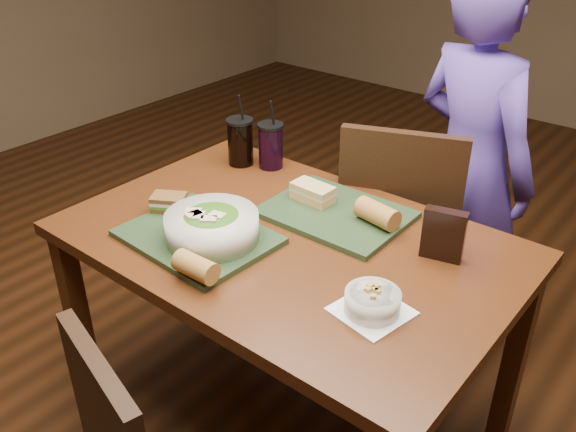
% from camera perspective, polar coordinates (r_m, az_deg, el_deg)
% --- Properties ---
extents(ground, '(6.00, 6.00, 0.00)m').
position_cam_1_polar(ground, '(2.26, 0.00, -18.42)').
color(ground, '#381C0B').
rests_on(ground, ground).
extents(dining_table, '(1.30, 0.85, 0.75)m').
position_cam_1_polar(dining_table, '(1.82, 0.00, -4.40)').
color(dining_table, '#48230E').
rests_on(dining_table, ground).
extents(chair_far, '(0.54, 0.55, 0.96)m').
position_cam_1_polar(chair_far, '(2.25, 11.22, -1.64)').
color(chair_far, black).
rests_on(chair_far, ground).
extents(diner, '(0.62, 0.50, 1.46)m').
position_cam_1_polar(diner, '(2.31, 16.65, 4.13)').
color(diner, '#53399E').
rests_on(diner, ground).
extents(tray_near, '(0.43, 0.34, 0.02)m').
position_cam_1_polar(tray_near, '(1.77, -8.43, -1.93)').
color(tray_near, '#25381E').
rests_on(tray_near, dining_table).
extents(tray_far, '(0.42, 0.32, 0.02)m').
position_cam_1_polar(tray_far, '(1.88, 4.49, 0.24)').
color(tray_far, '#25381E').
rests_on(tray_far, dining_table).
extents(salad_bowl, '(0.26, 0.26, 0.09)m').
position_cam_1_polar(salad_bowl, '(1.72, -7.14, -0.84)').
color(salad_bowl, silver).
rests_on(salad_bowl, tray_near).
extents(soup_bowl, '(0.19, 0.19, 0.07)m').
position_cam_1_polar(soup_bowl, '(1.48, 7.91, -7.93)').
color(soup_bowl, white).
rests_on(soup_bowl, dining_table).
extents(sandwich_near, '(0.12, 0.11, 0.05)m').
position_cam_1_polar(sandwich_near, '(1.90, -11.07, 1.26)').
color(sandwich_near, '#593819').
rests_on(sandwich_near, tray_near).
extents(sandwich_far, '(0.14, 0.08, 0.05)m').
position_cam_1_polar(sandwich_far, '(1.92, 2.32, 2.21)').
color(sandwich_far, tan).
rests_on(sandwich_far, tray_far).
extents(baguette_near, '(0.12, 0.06, 0.06)m').
position_cam_1_polar(baguette_near, '(1.57, -8.62, -4.73)').
color(baguette_near, '#AD7533').
rests_on(baguette_near, tray_near).
extents(baguette_far, '(0.14, 0.09, 0.07)m').
position_cam_1_polar(baguette_far, '(1.81, 8.36, 0.22)').
color(baguette_far, '#AD7533').
rests_on(baguette_far, tray_far).
extents(cup_cola, '(0.10, 0.10, 0.26)m').
position_cam_1_polar(cup_cola, '(2.20, -4.48, 6.97)').
color(cup_cola, black).
rests_on(cup_cola, dining_table).
extents(cup_berry, '(0.09, 0.09, 0.25)m').
position_cam_1_polar(cup_berry, '(2.17, -1.63, 6.62)').
color(cup_berry, black).
rests_on(cup_berry, dining_table).
extents(chip_bag, '(0.12, 0.06, 0.15)m').
position_cam_1_polar(chip_bag, '(1.69, 14.35, -1.71)').
color(chip_bag, black).
rests_on(chip_bag, dining_table).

